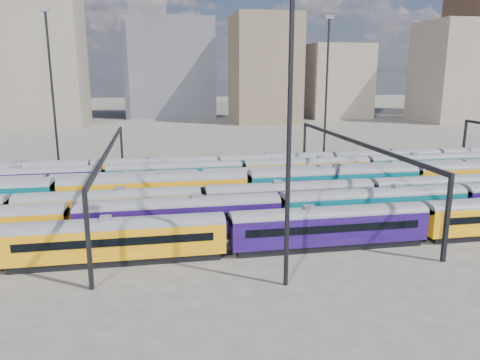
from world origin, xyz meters
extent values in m
plane|color=#48433D|center=(0.00, 0.00, 0.00)|extent=(500.00, 500.00, 0.00)
cube|color=black|center=(-18.34, -15.00, 0.33)|extent=(17.99, 2.33, 0.66)
cube|color=#BE7807|center=(-18.34, -15.00, 2.04)|extent=(18.93, 2.75, 2.75)
cylinder|color=#4C4C51|center=(-18.34, -15.00, 3.41)|extent=(18.93, 2.75, 2.75)
cube|color=black|center=(-18.34, -16.39, 2.36)|extent=(16.66, 0.06, 0.71)
cube|color=black|center=(-18.34, -13.61, 2.36)|extent=(16.66, 0.06, 0.71)
cube|color=slate|center=(-18.34, -15.00, 4.14)|extent=(0.95, 0.85, 0.33)
cube|color=black|center=(1.19, -15.00, 0.33)|extent=(17.99, 2.33, 0.66)
cube|color=#17083C|center=(1.19, -15.00, 2.04)|extent=(18.93, 2.75, 2.75)
cylinder|color=#4C4C51|center=(1.19, -15.00, 3.41)|extent=(18.93, 2.75, 2.75)
cube|color=black|center=(1.19, -16.39, 2.36)|extent=(16.66, 0.06, 0.71)
cube|color=black|center=(1.19, -13.61, 2.36)|extent=(16.66, 0.06, 0.71)
cube|color=slate|center=(1.19, -15.00, 4.14)|extent=(0.95, 0.85, 0.33)
cube|color=black|center=(-12.65, -10.00, 0.35)|extent=(19.15, 2.49, 0.71)
cube|color=#17083C|center=(-12.65, -10.00, 2.17)|extent=(20.16, 2.92, 2.92)
cylinder|color=#4C4C51|center=(-12.65, -10.00, 3.63)|extent=(20.16, 2.92, 2.92)
cube|color=black|center=(-12.65, -11.48, 2.52)|extent=(17.74, 0.06, 0.76)
cube|color=black|center=(-12.65, -8.52, 2.52)|extent=(17.74, 0.06, 0.76)
cube|color=slate|center=(-12.65, -10.00, 4.41)|extent=(1.01, 0.91, 0.35)
cube|color=black|center=(8.12, -10.00, 0.35)|extent=(19.15, 2.49, 0.71)
cube|color=#05404B|center=(8.12, -10.00, 2.17)|extent=(20.16, 2.92, 2.92)
cylinder|color=#4C4C51|center=(8.12, -10.00, 3.63)|extent=(20.16, 2.92, 2.92)
cube|color=black|center=(8.12, -11.48, 2.52)|extent=(17.74, 0.06, 0.76)
cube|color=black|center=(8.12, -8.52, 2.52)|extent=(17.74, 0.06, 0.76)
cube|color=slate|center=(8.12, -10.00, 4.41)|extent=(1.01, 0.91, 0.35)
cube|color=black|center=(-19.77, -5.00, 0.34)|extent=(18.39, 2.39, 0.68)
cube|color=#BE7807|center=(-19.77, -5.00, 2.08)|extent=(19.36, 2.81, 2.81)
cylinder|color=#4C4C51|center=(-19.77, -5.00, 3.48)|extent=(19.36, 2.81, 2.81)
cube|color=black|center=(-19.77, -6.42, 2.42)|extent=(17.04, 0.06, 0.73)
cube|color=black|center=(-19.77, -3.58, 2.42)|extent=(17.04, 0.06, 0.73)
cube|color=slate|center=(-19.77, -5.00, 4.23)|extent=(0.97, 0.87, 0.34)
cube|color=black|center=(0.19, -5.00, 0.34)|extent=(18.39, 2.39, 0.68)
cube|color=#17083C|center=(0.19, -5.00, 2.08)|extent=(19.36, 2.81, 2.81)
cylinder|color=#4C4C51|center=(0.19, -5.00, 3.48)|extent=(19.36, 2.81, 2.81)
cube|color=black|center=(0.19, -6.42, 2.42)|extent=(17.04, 0.06, 0.73)
cube|color=black|center=(0.19, -3.58, 2.42)|extent=(17.04, 0.06, 0.73)
cube|color=slate|center=(0.19, -5.00, 4.23)|extent=(0.97, 0.87, 0.34)
cube|color=black|center=(20.15, -5.00, 0.34)|extent=(18.39, 2.39, 0.68)
cube|color=#05404B|center=(20.15, -5.00, 2.08)|extent=(19.36, 2.81, 2.81)
cylinder|color=#4C4C51|center=(20.15, -5.00, 3.48)|extent=(19.36, 2.81, 2.81)
cube|color=black|center=(20.15, -6.42, 2.42)|extent=(17.04, 0.06, 0.73)
cube|color=black|center=(20.15, -3.58, 2.42)|extent=(17.04, 0.06, 0.73)
cube|color=slate|center=(20.15, -5.00, 4.23)|extent=(0.97, 0.87, 0.34)
cube|color=black|center=(-15.00, 0.00, 0.38)|extent=(20.75, 2.69, 0.76)
cube|color=#BE7807|center=(-15.00, 0.00, 2.35)|extent=(21.84, 3.17, 3.17)
cylinder|color=#4C4C51|center=(-15.00, 0.00, 3.93)|extent=(21.84, 3.17, 3.17)
cube|color=black|center=(-15.00, -1.60, 2.73)|extent=(19.22, 0.06, 0.82)
cube|color=black|center=(-15.00, 1.60, 2.73)|extent=(19.22, 0.06, 0.82)
cube|color=slate|center=(-15.00, 0.00, 4.78)|extent=(1.09, 0.98, 0.38)
cube|color=black|center=(7.45, 0.00, 0.38)|extent=(20.75, 2.69, 0.76)
cube|color=#05404B|center=(7.45, 0.00, 2.35)|extent=(21.84, 3.17, 3.17)
cylinder|color=#4C4C51|center=(7.45, 0.00, 3.93)|extent=(21.84, 3.17, 3.17)
cube|color=black|center=(7.45, -1.60, 2.73)|extent=(19.22, 0.06, 0.82)
cube|color=black|center=(7.45, 1.60, 2.73)|extent=(19.22, 0.06, 0.82)
cube|color=slate|center=(7.45, 0.00, 4.78)|extent=(1.09, 0.98, 0.38)
cube|color=black|center=(-18.62, 5.00, 0.32)|extent=(17.53, 2.27, 0.65)
cube|color=#05404B|center=(-18.62, 5.00, 1.98)|extent=(18.45, 2.68, 2.68)
cylinder|color=#4C4C51|center=(-18.62, 5.00, 3.32)|extent=(18.45, 2.68, 2.68)
cube|color=black|center=(-18.62, 3.64, 2.30)|extent=(16.24, 0.06, 0.69)
cube|color=black|center=(-18.62, 6.36, 2.30)|extent=(16.24, 0.06, 0.69)
cube|color=slate|center=(-18.62, 5.00, 4.03)|extent=(0.92, 0.83, 0.32)
cube|color=black|center=(0.44, 5.00, 0.32)|extent=(17.53, 2.27, 0.65)
cube|color=#BE7807|center=(0.44, 5.00, 1.98)|extent=(18.45, 2.68, 2.68)
cylinder|color=#4C4C51|center=(0.44, 5.00, 3.32)|extent=(18.45, 2.68, 2.68)
cube|color=black|center=(0.44, 3.64, 2.30)|extent=(16.24, 0.06, 0.69)
cube|color=black|center=(0.44, 6.36, 2.30)|extent=(16.24, 0.06, 0.69)
cube|color=slate|center=(0.44, 5.00, 4.03)|extent=(0.92, 0.83, 0.32)
cube|color=black|center=(19.49, 5.00, 0.32)|extent=(17.53, 2.27, 0.65)
cube|color=#17083C|center=(19.49, 5.00, 1.98)|extent=(18.45, 2.68, 2.68)
cylinder|color=#4C4C51|center=(19.49, 5.00, 3.32)|extent=(18.45, 2.68, 2.68)
cube|color=black|center=(19.49, 3.64, 2.30)|extent=(16.24, 0.06, 0.69)
cube|color=black|center=(19.49, 6.36, 2.30)|extent=(16.24, 0.06, 0.69)
cube|color=slate|center=(19.49, 5.00, 4.03)|extent=(0.92, 0.83, 0.32)
cube|color=black|center=(-31.49, 10.00, 0.33)|extent=(17.78, 2.31, 0.66)
cube|color=#17083C|center=(-31.49, 10.00, 2.01)|extent=(18.72, 2.71, 2.71)
cylinder|color=#4C4C51|center=(-31.49, 10.00, 3.37)|extent=(18.72, 2.71, 2.71)
cube|color=black|center=(-31.49, 8.62, 2.34)|extent=(16.47, 0.06, 0.70)
cube|color=black|center=(-31.49, 11.38, 2.34)|extent=(16.47, 0.06, 0.70)
cube|color=slate|center=(-31.49, 10.00, 4.09)|extent=(0.94, 0.84, 0.33)
cube|color=black|center=(-12.17, 10.00, 0.33)|extent=(17.78, 2.31, 0.66)
cube|color=#05404B|center=(-12.17, 10.00, 2.01)|extent=(18.72, 2.71, 2.71)
cylinder|color=#4C4C51|center=(-12.17, 10.00, 3.37)|extent=(18.72, 2.71, 2.71)
cube|color=black|center=(-12.17, 8.62, 2.34)|extent=(16.47, 0.06, 0.70)
cube|color=black|center=(-12.17, 11.38, 2.34)|extent=(16.47, 0.06, 0.70)
cube|color=slate|center=(-12.17, 10.00, 4.09)|extent=(0.94, 0.84, 0.33)
cube|color=black|center=(7.15, 10.00, 0.33)|extent=(17.78, 2.31, 0.66)
cube|color=#BE7807|center=(7.15, 10.00, 2.01)|extent=(18.72, 2.71, 2.71)
cylinder|color=#4C4C51|center=(7.15, 10.00, 3.37)|extent=(18.72, 2.71, 2.71)
cube|color=black|center=(7.15, 8.62, 2.34)|extent=(16.47, 0.06, 0.70)
cube|color=black|center=(7.15, 11.38, 2.34)|extent=(16.47, 0.06, 0.70)
cube|color=slate|center=(7.15, 10.00, 4.09)|extent=(0.94, 0.84, 0.33)
cube|color=black|center=(26.46, 10.00, 0.33)|extent=(17.78, 2.31, 0.66)
cube|color=#05404B|center=(26.46, 10.00, 2.01)|extent=(18.72, 2.71, 2.71)
cylinder|color=#4C4C51|center=(26.46, 10.00, 3.37)|extent=(18.72, 2.71, 2.71)
cube|color=black|center=(26.46, 8.62, 2.34)|extent=(16.47, 0.06, 0.70)
cube|color=black|center=(26.46, 11.38, 2.34)|extent=(16.47, 0.06, 0.70)
cube|color=slate|center=(26.46, 10.00, 4.09)|extent=(0.94, 0.84, 0.33)
cube|color=black|center=(-33.48, 15.00, 0.32)|extent=(17.15, 2.22, 0.63)
cube|color=#05404B|center=(-33.48, 15.00, 1.94)|extent=(18.05, 2.62, 2.62)
cylinder|color=#4C4C51|center=(-33.48, 15.00, 3.25)|extent=(18.05, 2.62, 2.62)
cube|color=black|center=(-33.48, 13.67, 2.25)|extent=(15.88, 0.06, 0.68)
cube|color=black|center=(-33.48, 16.33, 2.25)|extent=(15.88, 0.06, 0.68)
cube|color=slate|center=(-33.48, 15.00, 3.95)|extent=(0.90, 0.81, 0.32)
cube|color=black|center=(-14.83, 15.00, 0.32)|extent=(17.15, 2.22, 0.63)
cube|color=#BE7807|center=(-14.83, 15.00, 1.94)|extent=(18.05, 2.62, 2.62)
cylinder|color=#4C4C51|center=(-14.83, 15.00, 3.25)|extent=(18.05, 2.62, 2.62)
cube|color=black|center=(-14.83, 13.67, 2.25)|extent=(15.88, 0.06, 0.68)
cube|color=black|center=(-14.83, 16.33, 2.25)|extent=(15.88, 0.06, 0.68)
cube|color=slate|center=(-14.83, 15.00, 3.95)|extent=(0.90, 0.81, 0.32)
cube|color=black|center=(3.82, 15.00, 0.32)|extent=(17.15, 2.22, 0.63)
cube|color=#05404B|center=(3.82, 15.00, 1.94)|extent=(18.05, 2.62, 2.62)
cylinder|color=#4C4C51|center=(3.82, 15.00, 3.25)|extent=(18.05, 2.62, 2.62)
cube|color=black|center=(3.82, 13.67, 2.25)|extent=(15.88, 0.06, 0.68)
cube|color=black|center=(3.82, 16.33, 2.25)|extent=(15.88, 0.06, 0.68)
cube|color=slate|center=(3.82, 15.00, 3.95)|extent=(0.90, 0.81, 0.32)
cube|color=black|center=(22.47, 15.00, 0.32)|extent=(17.15, 2.22, 0.63)
cube|color=#BE7807|center=(22.47, 15.00, 1.94)|extent=(18.05, 2.62, 2.62)
cylinder|color=#4C4C51|center=(22.47, 15.00, 3.25)|extent=(18.05, 2.62, 2.62)
cube|color=black|center=(22.47, 13.67, 2.25)|extent=(15.88, 0.06, 0.68)
cube|color=black|center=(22.47, 16.33, 2.25)|extent=(15.88, 0.06, 0.68)
cube|color=slate|center=(22.47, 15.00, 3.95)|extent=(0.90, 0.81, 0.32)
cube|color=black|center=(-20.00, -20.00, 4.00)|extent=(0.35, 0.35, 8.00)
cube|color=black|center=(-20.00, 20.00, 4.00)|extent=(0.35, 0.35, 8.00)
cube|color=black|center=(-20.00, 0.00, 7.80)|extent=(0.30, 40.00, 0.45)
cube|color=black|center=(10.00, -20.00, 4.00)|extent=(0.35, 0.35, 8.00)
cube|color=black|center=(10.00, 20.00, 4.00)|extent=(0.35, 0.35, 8.00)
cube|color=black|center=(10.00, 0.00, 7.80)|extent=(0.30, 40.00, 0.45)
cube|color=black|center=(40.00, 20.00, 4.00)|extent=(0.35, 0.35, 8.00)
cylinder|color=black|center=(-30.00, 22.00, 12.50)|extent=(0.36, 0.36, 25.00)
cube|color=slate|center=(-30.00, 22.00, 25.30)|extent=(1.40, 0.50, 0.60)
cylinder|color=black|center=(-5.00, -22.00, 12.50)|extent=(0.36, 0.36, 25.00)
cylinder|color=black|center=(15.00, 24.00, 12.50)|extent=(0.36, 0.36, 25.00)
cube|color=slate|center=(15.00, 24.00, 25.30)|extent=(1.40, 0.50, 0.60)
cube|color=#665B4C|center=(-53.13, 101.52, 22.62)|extent=(34.22, 24.48, 45.24)
cube|color=#38383F|center=(-8.81, 123.01, 17.41)|extent=(31.45, 23.82, 34.83)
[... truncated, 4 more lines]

